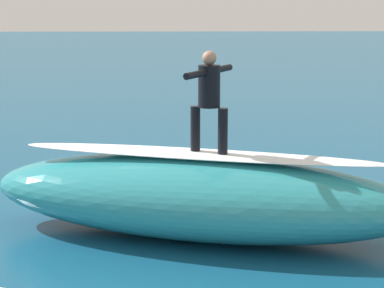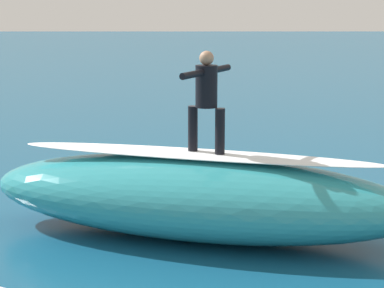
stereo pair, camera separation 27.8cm
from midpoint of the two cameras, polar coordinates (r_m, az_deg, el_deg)
ground_plane at (r=13.55m, az=-2.00°, el=-4.15°), size 120.00×120.00×0.00m
wave_crest at (r=11.17m, az=-0.16°, el=-4.23°), size 7.13×3.93×1.28m
wave_foam_lip at (r=11.00m, az=-0.16°, el=-0.82°), size 5.77×2.32×0.08m
surfboard_riding at (r=10.96m, az=0.62°, el=-0.87°), size 1.91×1.34×0.08m
surfer_riding at (r=10.79m, az=0.63°, el=4.01°), size 0.80×1.33×1.55m
surfboard_paddling at (r=14.88m, az=-1.53°, el=-2.51°), size 2.30×1.74×0.08m
surfer_paddling at (r=14.77m, az=-1.12°, el=-1.93°), size 1.50×1.08×0.30m
foam_patch_mid at (r=16.27m, az=-1.42°, el=-1.10°), size 0.74×0.91×0.17m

